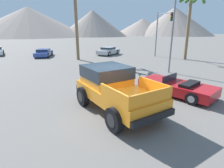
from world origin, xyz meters
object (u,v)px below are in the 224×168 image
at_px(traffic_light_main, 163,26).
at_px(palm_tree_short, 191,9).
at_px(street_lamp_post, 175,8).
at_px(red_convertible_car, 177,87).
at_px(orange_pickup_truck, 112,85).
at_px(parked_car_blue, 44,53).
at_px(palm_tree_tall, 75,3).
at_px(parked_car_silver, 108,51).

distance_m(traffic_light_main, palm_tree_short, 3.67).
bearing_deg(street_lamp_post, red_convertible_car, -115.57).
height_order(orange_pickup_truck, palm_tree_short, palm_tree_short).
relative_size(parked_car_blue, street_lamp_post, 0.49).
xyz_separation_m(parked_car_blue, palm_tree_tall, (4.59, -3.96, 5.96)).
bearing_deg(orange_pickup_truck, parked_car_blue, 86.82).
bearing_deg(palm_tree_tall, street_lamp_post, -49.73).
distance_m(parked_car_blue, palm_tree_tall, 8.51).
bearing_deg(parked_car_blue, red_convertible_car, -56.52).
relative_size(red_convertible_car, palm_tree_short, 0.56).
distance_m(parked_car_silver, palm_tree_short, 12.11).
relative_size(traffic_light_main, palm_tree_short, 0.73).
distance_m(red_convertible_car, traffic_light_main, 14.81).
bearing_deg(red_convertible_car, traffic_light_main, 35.50).
xyz_separation_m(orange_pickup_truck, parked_car_blue, (-5.73, 18.88, -0.56)).
height_order(orange_pickup_truck, palm_tree_tall, palm_tree_tall).
relative_size(parked_car_blue, palm_tree_short, 0.55).
relative_size(parked_car_silver, traffic_light_main, 0.73).
bearing_deg(street_lamp_post, orange_pickup_truck, -136.65).
height_order(parked_car_blue, palm_tree_short, palm_tree_short).
height_order(orange_pickup_truck, red_convertible_car, orange_pickup_truck).
bearing_deg(parked_car_blue, palm_tree_short, -15.11).
height_order(parked_car_blue, street_lamp_post, street_lamp_post).
bearing_deg(orange_pickup_truck, red_convertible_car, -6.02).
bearing_deg(parked_car_silver, red_convertible_car, -46.04).
distance_m(parked_car_silver, parked_car_blue, 9.28).
relative_size(orange_pickup_truck, traffic_light_main, 0.89).
height_order(street_lamp_post, palm_tree_short, street_lamp_post).
bearing_deg(parked_car_blue, orange_pickup_truck, -68.14).
xyz_separation_m(parked_car_silver, palm_tree_tall, (-4.69, -3.79, 5.92)).
relative_size(orange_pickup_truck, palm_tree_tall, 0.59).
bearing_deg(street_lamp_post, traffic_light_main, 67.44).
height_order(red_convertible_car, street_lamp_post, street_lamp_post).
bearing_deg(parked_car_blue, palm_tree_tall, -35.84).
bearing_deg(palm_tree_short, traffic_light_main, 143.95).
xyz_separation_m(parked_car_silver, parked_car_blue, (-9.28, 0.17, -0.05)).
xyz_separation_m(street_lamp_post, palm_tree_short, (5.91, 6.26, 0.71)).
bearing_deg(orange_pickup_truck, palm_tree_short, 24.90).
height_order(parked_car_blue, palm_tree_tall, palm_tree_tall).
xyz_separation_m(red_convertible_car, traffic_light_main, (5.78, 13.14, 3.64)).
height_order(orange_pickup_truck, parked_car_silver, orange_pickup_truck).
xyz_separation_m(orange_pickup_truck, traffic_light_main, (9.76, 14.14, 2.97)).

